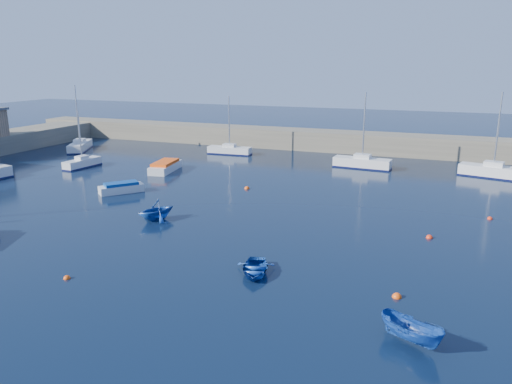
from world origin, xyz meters
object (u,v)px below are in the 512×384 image
(sailboat_4, at_px, (80,146))
(dinghy_right, at_px, (412,331))
(motorboat_1, at_px, (121,188))
(motorboat_2, at_px, (165,166))
(dinghy_center, at_px, (255,269))
(dinghy_left, at_px, (156,210))
(sailboat_5, at_px, (230,150))
(sailboat_7, at_px, (493,171))
(sailboat_6, at_px, (362,162))
(sailboat_3, at_px, (82,163))

(sailboat_4, height_order, dinghy_right, sailboat_4)
(motorboat_1, relative_size, motorboat_2, 0.70)
(dinghy_center, xyz_separation_m, dinghy_left, (-10.73, 6.68, 0.47))
(motorboat_1, distance_m, dinghy_left, 9.59)
(sailboat_5, xyz_separation_m, dinghy_left, (6.38, -27.88, 0.25))
(dinghy_left, bearing_deg, sailboat_7, 71.64)
(motorboat_1, bearing_deg, motorboat_2, 136.42)
(sailboat_7, bearing_deg, sailboat_6, 104.39)
(motorboat_1, distance_m, motorboat_2, 9.75)
(sailboat_3, xyz_separation_m, motorboat_1, (11.14, -7.98, -0.08))
(sailboat_4, bearing_deg, dinghy_center, -65.17)
(sailboat_3, bearing_deg, dinghy_center, -29.78)
(sailboat_5, xyz_separation_m, dinghy_right, (26.04, -38.91, 0.04))
(sailboat_7, distance_m, motorboat_1, 37.93)
(dinghy_center, bearing_deg, dinghy_right, -42.37)
(sailboat_4, relative_size, dinghy_right, 2.90)
(sailboat_6, relative_size, dinghy_left, 2.84)
(sailboat_5, bearing_deg, motorboat_2, 166.12)
(motorboat_1, distance_m, dinghy_right, 32.04)
(sailboat_3, relative_size, sailboat_5, 0.86)
(sailboat_3, height_order, motorboat_2, sailboat_3)
(dinghy_left, bearing_deg, sailboat_5, 129.11)
(motorboat_2, bearing_deg, dinghy_center, -58.27)
(motorboat_2, bearing_deg, motorboat_1, -92.40)
(sailboat_4, relative_size, motorboat_1, 2.22)
(motorboat_2, height_order, dinghy_left, dinghy_left)
(sailboat_3, height_order, sailboat_4, sailboat_4)
(dinghy_left, distance_m, dinghy_right, 22.54)
(dinghy_right, bearing_deg, sailboat_5, 62.80)
(sailboat_3, bearing_deg, motorboat_2, 14.98)
(motorboat_2, bearing_deg, dinghy_right, -52.55)
(sailboat_4, xyz_separation_m, motorboat_2, (18.04, -7.50, -0.08))
(sailboat_7, relative_size, dinghy_center, 2.83)
(sailboat_5, height_order, dinghy_center, sailboat_5)
(sailboat_4, xyz_separation_m, sailboat_7, (51.77, 2.28, 0.06))
(sailboat_6, distance_m, motorboat_1, 27.06)
(sailboat_3, distance_m, motorboat_2, 10.11)
(motorboat_1, bearing_deg, sailboat_5, 126.54)
(sailboat_7, bearing_deg, dinghy_left, 149.31)
(sailboat_3, xyz_separation_m, dinghy_left, (18.65, -13.92, 0.25))
(sailboat_6, relative_size, motorboat_2, 1.50)
(sailboat_3, xyz_separation_m, dinghy_right, (38.31, -24.95, 0.05))
(sailboat_6, distance_m, sailboat_7, 13.64)
(dinghy_left, bearing_deg, sailboat_4, 165.36)
(sailboat_5, distance_m, sailboat_7, 31.52)
(sailboat_7, bearing_deg, dinghy_right, -174.51)
(sailboat_3, xyz_separation_m, sailboat_4, (-8.08, 9.21, 0.07))
(sailboat_6, height_order, dinghy_center, sailboat_6)
(sailboat_3, distance_m, dinghy_center, 35.88)
(sailboat_5, xyz_separation_m, sailboat_7, (31.42, -2.48, 0.12))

